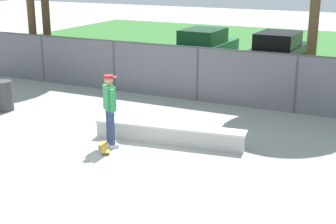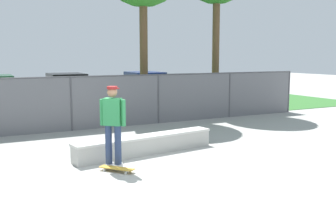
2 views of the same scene
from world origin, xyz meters
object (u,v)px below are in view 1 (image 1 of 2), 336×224
skateboarder (110,107)px  skateboard (104,147)px  concrete_ledge (170,134)px  car_green (204,47)px  car_black (278,51)px  trash_bin (4,96)px

skateboarder → skateboard: (-0.03, -0.27, -0.96)m
concrete_ledge → car_green: size_ratio=0.93×
car_black → trash_bin: bearing=-122.8°
car_green → trash_bin: 9.78m
car_green → concrete_ledge: bearing=-73.2°
car_green → skateboarder: bearing=-80.7°
skateboard → concrete_ledge: bearing=43.9°
skateboard → trash_bin: bearing=161.8°
skateboard → car_black: size_ratio=0.18×
concrete_ledge → skateboard: concrete_ledge is taller
skateboard → trash_bin: 4.95m
car_green → car_black: 3.28m
concrete_ledge → skateboard: 1.71m
concrete_ledge → trash_bin: 5.93m
car_green → car_black: size_ratio=1.00×
skateboarder → skateboard: 1.00m
concrete_ledge → skateboarder: bearing=-143.0°
concrete_ledge → skateboarder: (-1.20, -0.90, 0.79)m
skateboarder → skateboard: skateboarder is taller
skateboarder → skateboard: bearing=-95.5°
concrete_ledge → car_black: size_ratio=0.93×
trash_bin → car_green: bearing=72.2°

